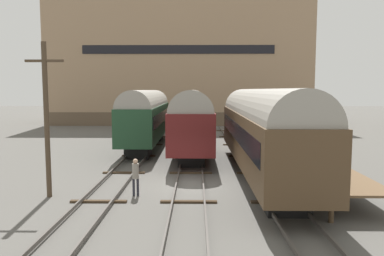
{
  "coord_description": "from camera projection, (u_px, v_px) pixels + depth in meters",
  "views": [
    {
      "loc": [
        0.36,
        -19.69,
        5.15
      ],
      "look_at": [
        0.0,
        9.25,
        2.2
      ],
      "focal_mm": 35.0,
      "sensor_mm": 36.0,
      "label": 1
    }
  ],
  "objects": [
    {
      "name": "track_middle",
      "position": [
        190.0,
        183.0,
        20.1
      ],
      "size": [
        2.6,
        60.0,
        0.26
      ],
      "color": "#4C4742",
      "rests_on": "ground"
    },
    {
      "name": "bench",
      "position": [
        313.0,
        152.0,
        21.61
      ],
      "size": [
        1.4,
        0.4,
        0.91
      ],
      "color": "brown",
      "rests_on": "station_platform"
    },
    {
      "name": "utility_pole",
      "position": [
        46.0,
        117.0,
        17.72
      ],
      "size": [
        1.8,
        0.24,
        7.39
      ],
      "color": "#473828",
      "rests_on": "ground"
    },
    {
      "name": "station_platform",
      "position": [
        320.0,
        168.0,
        19.75
      ],
      "size": [
        2.86,
        10.92,
        1.11
      ],
      "color": "brown",
      "rests_on": "ground"
    },
    {
      "name": "warehouse_building",
      "position": [
        180.0,
        60.0,
        58.04
      ],
      "size": [
        38.59,
        11.06,
        19.66
      ],
      "color": "brown",
      "rests_on": "ground"
    },
    {
      "name": "ground_plane",
      "position": [
        190.0,
        186.0,
        20.11
      ],
      "size": [
        200.0,
        200.0,
        0.0
      ],
      "primitive_type": "plane",
      "color": "#56544F"
    },
    {
      "name": "train_car_brown",
      "position": [
        261.0,
        127.0,
        21.94
      ],
      "size": [
        2.99,
        18.64,
        5.22
      ],
      "color": "black",
      "rests_on": "ground"
    },
    {
      "name": "track_right",
      "position": [
        267.0,
        184.0,
        20.05
      ],
      "size": [
        2.6,
        60.0,
        0.26
      ],
      "color": "#4C4742",
      "rests_on": "ground"
    },
    {
      "name": "train_car_maroon",
      "position": [
        192.0,
        116.0,
        31.61
      ],
      "size": [
        3.1,
        18.26,
        5.15
      ],
      "color": "black",
      "rests_on": "ground"
    },
    {
      "name": "track_left",
      "position": [
        113.0,
        183.0,
        20.15
      ],
      "size": [
        2.6,
        60.0,
        0.26
      ],
      "color": "#4C4742",
      "rests_on": "ground"
    },
    {
      "name": "person_worker",
      "position": [
        136.0,
        174.0,
        18.1
      ],
      "size": [
        0.32,
        0.32,
        1.84
      ],
      "color": "#282833",
      "rests_on": "ground"
    },
    {
      "name": "train_car_green",
      "position": [
        146.0,
        115.0,
        33.5
      ],
      "size": [
        2.85,
        15.17,
        5.14
      ],
      "color": "black",
      "rests_on": "ground"
    }
  ]
}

